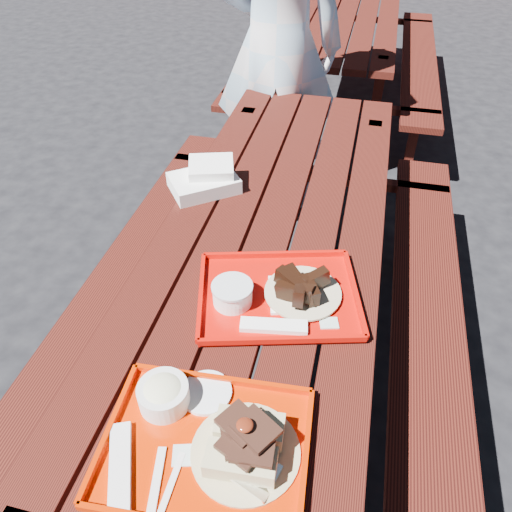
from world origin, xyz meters
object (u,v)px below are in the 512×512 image
(near_tray, at_px, (207,432))
(person, at_px, (277,47))
(picnic_table_near, at_px, (266,285))
(far_tray, at_px, (276,295))
(picnic_table_far, at_px, (345,36))

(near_tray, xyz_separation_m, person, (-0.26, 2.05, 0.14))
(picnic_table_near, xyz_separation_m, person, (-0.24, 1.35, 0.36))
(far_tray, distance_m, person, 1.63)
(picnic_table_far, bearing_deg, person, -99.39)
(picnic_table_far, bearing_deg, picnic_table_near, -90.00)
(near_tray, bearing_deg, person, 97.27)
(far_tray, bearing_deg, picnic_table_near, 108.11)
(picnic_table_far, relative_size, far_tray, 4.57)
(far_tray, bearing_deg, near_tray, -97.57)
(picnic_table_far, distance_m, near_tray, 3.51)
(picnic_table_far, height_order, far_tray, far_tray)
(near_tray, xyz_separation_m, far_tray, (0.06, 0.45, -0.01))
(picnic_table_far, distance_m, person, 1.52)
(picnic_table_near, bearing_deg, far_tray, -71.89)
(picnic_table_near, height_order, near_tray, near_tray)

